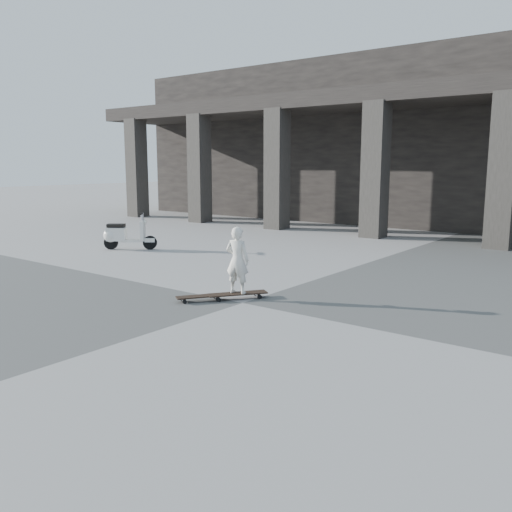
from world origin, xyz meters
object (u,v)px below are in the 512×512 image
Objects in this scene: longboard at (238,294)px; scooter at (121,235)px; child at (237,260)px; skateboard_spare at (200,297)px.

scooter is (-5.70, 2.18, 0.30)m from longboard.
child is 6.11m from scooter.
longboard is 0.57m from child.
longboard is at bearing -57.73° from scooter.
child is 0.94× the size of scooter.
child is at bearing -57.73° from scooter.
skateboard_spare is at bearing 177.46° from longboard.
skateboard_spare is 0.68× the size of child.
scooter reaches higher than skateboard_spare.
child reaches higher than longboard.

